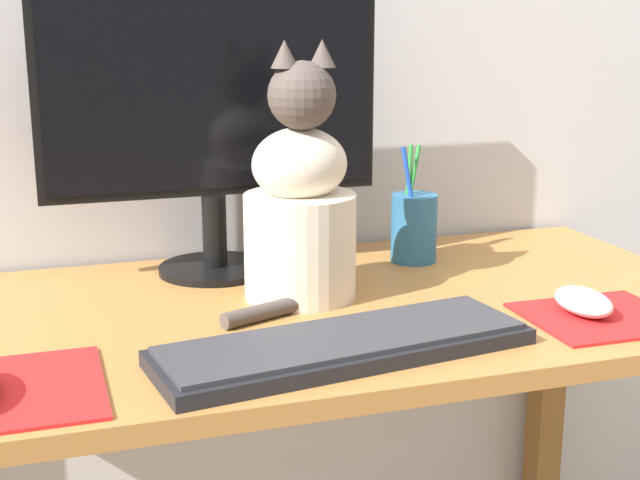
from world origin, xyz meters
The scene contains 7 objects.
desk centered at (0.00, 0.00, 0.63)m, with size 1.21×0.58×0.75m.
monitor centered at (-0.06, 0.19, 0.99)m, with size 0.50×0.17×0.42m.
keyboard centered at (0.01, -0.18, 0.76)m, with size 0.45×0.20×0.02m.
mousepad_right centered at (0.36, -0.17, 0.75)m, with size 0.19×0.17×0.00m.
computer_mouse_right centered at (0.34, -0.15, 0.77)m, with size 0.06×0.10×0.03m.
cat centered at (0.02, 0.04, 0.88)m, with size 0.21×0.19×0.35m.
pen_cup centered at (0.24, 0.16, 0.81)m, with size 0.07×0.07×0.18m.
Camera 1 is at (-0.31, -1.08, 1.13)m, focal length 50.00 mm.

